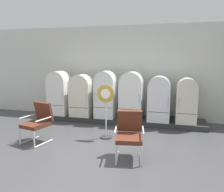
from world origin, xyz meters
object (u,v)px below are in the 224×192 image
object	(u,v)px
refrigerator_3	(131,94)
refrigerator_0	(59,92)
refrigerator_2	(106,93)
armchair_right	(129,133)
refrigerator_1	(82,94)
sign_stand	(106,112)
refrigerator_5	(186,99)
refrigerator_4	(159,97)
armchair_left	(38,121)

from	to	relation	value
refrigerator_3	refrigerator_0	bearing A→B (deg)	179.75
refrigerator_2	armchair_right	world-z (taller)	refrigerator_2
refrigerator_0	refrigerator_1	xyz separation A→B (m)	(0.84, 0.03, -0.06)
refrigerator_0	sign_stand	size ratio (longest dim) A/B	1.06
refrigerator_2	sign_stand	bearing A→B (deg)	-73.76
refrigerator_5	armchair_right	size ratio (longest dim) A/B	1.37
refrigerator_2	refrigerator_0	bearing A→B (deg)	-179.60
refrigerator_1	sign_stand	bearing A→B (deg)	-49.99
armchair_right	refrigerator_2	bearing A→B (deg)	116.18
refrigerator_1	refrigerator_3	size ratio (longest dim) A/B	0.92
sign_stand	refrigerator_5	bearing A→B (deg)	35.96
refrigerator_4	armchair_right	world-z (taller)	refrigerator_4
refrigerator_3	armchair_left	world-z (taller)	refrigerator_3
refrigerator_3	refrigerator_4	size ratio (longest dim) A/B	1.09
refrigerator_5	sign_stand	bearing A→B (deg)	-144.04
refrigerator_4	armchair_right	size ratio (longest dim) A/B	1.41
armchair_left	armchair_right	distance (m)	2.43
refrigerator_1	armchair_right	distance (m)	3.36
refrigerator_0	refrigerator_2	world-z (taller)	refrigerator_2
sign_stand	armchair_left	bearing A→B (deg)	-156.40
refrigerator_2	armchair_left	xyz separation A→B (m)	(-1.14, -2.22, -0.43)
armchair_left	refrigerator_1	bearing A→B (deg)	82.79
refrigerator_4	refrigerator_5	bearing A→B (deg)	-0.16
refrigerator_0	refrigerator_3	size ratio (longest dim) A/B	0.99
armchair_left	armchair_right	size ratio (longest dim) A/B	1.00
refrigerator_0	refrigerator_3	distance (m)	2.56
refrigerator_3	refrigerator_5	distance (m)	1.70
refrigerator_1	refrigerator_2	size ratio (longest dim) A/B	0.92
refrigerator_0	sign_stand	distance (m)	2.64
refrigerator_0	refrigerator_4	xyz separation A→B (m)	(3.44, 0.01, -0.06)
refrigerator_3	armchair_right	bearing A→B (deg)	-80.98
armchair_left	sign_stand	xyz separation A→B (m)	(1.58, 0.69, 0.16)
refrigerator_1	sign_stand	size ratio (longest dim) A/B	0.99
refrigerator_5	armchair_right	xyz separation A→B (m)	(-1.29, -2.57, -0.33)
armchair_left	armchair_right	world-z (taller)	same
refrigerator_2	sign_stand	distance (m)	1.62
refrigerator_1	refrigerator_3	distance (m)	1.71
refrigerator_1	armchair_right	xyz separation A→B (m)	(2.12, -2.59, -0.35)
refrigerator_0	refrigerator_1	distance (m)	0.84
refrigerator_0	refrigerator_1	size ratio (longest dim) A/B	1.07
refrigerator_2	armchair_right	size ratio (longest dim) A/B	1.54
refrigerator_3	sign_stand	world-z (taller)	refrigerator_3
refrigerator_3	refrigerator_5	size ratio (longest dim) A/B	1.12
refrigerator_2	sign_stand	size ratio (longest dim) A/B	1.08
refrigerator_3	refrigerator_2	bearing A→B (deg)	178.46
refrigerator_2	sign_stand	world-z (taller)	refrigerator_2
refrigerator_4	armchair_left	size ratio (longest dim) A/B	1.41
refrigerator_1	refrigerator_4	bearing A→B (deg)	-0.26
armchair_left	sign_stand	size ratio (longest dim) A/B	0.70
refrigerator_2	refrigerator_4	distance (m)	1.74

